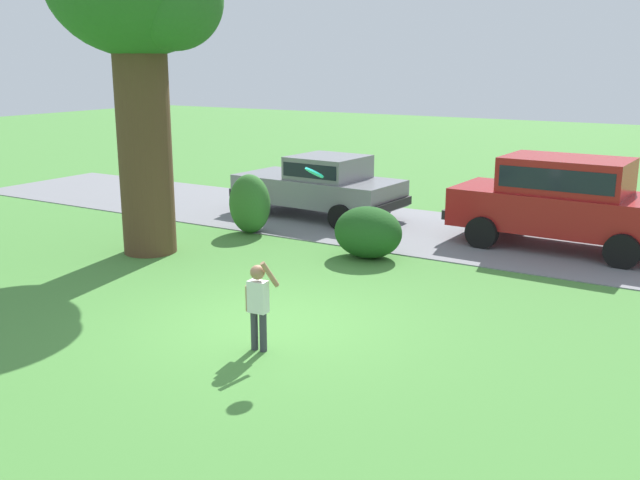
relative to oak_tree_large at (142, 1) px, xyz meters
name	(u,v)px	position (x,y,z in m)	size (l,w,h in m)	color
ground_plane	(269,323)	(4.49, -2.27, -4.97)	(80.00, 80.00, 0.00)	#478438
driveway_strip	(442,233)	(4.49, 4.52, -4.96)	(28.00, 4.40, 0.02)	slate
oak_tree_large	(142,1)	(0.00, 0.00, 0.00)	(3.60, 3.53, 6.84)	#513823
shrub_near_tree	(250,204)	(0.69, 2.34, -4.29)	(0.98, 0.85, 1.35)	#33702B
shrub_centre_left	(368,232)	(4.00, 1.84, -4.45)	(1.40, 1.15, 1.04)	#1E511C
parked_sedan	(321,184)	(1.16, 4.69, -4.12)	(4.49, 2.27, 1.56)	gray
parked_suv	(564,198)	(7.12, 4.62, -3.89)	(4.75, 2.21, 1.92)	maroon
child_thrower	(258,300)	(4.99, -3.21, -4.25)	(0.45, 0.29, 1.29)	#383842
frisbee	(314,173)	(5.37, -2.39, -2.59)	(0.31, 0.26, 0.22)	#1EB7B2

